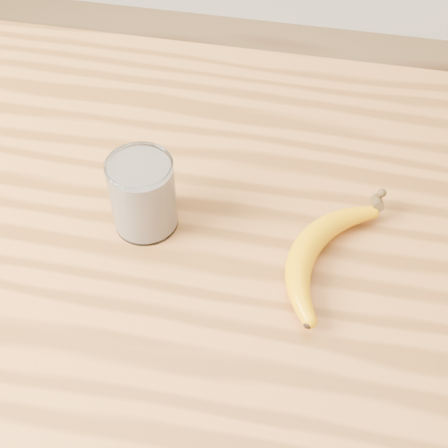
# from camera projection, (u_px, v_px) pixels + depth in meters

# --- Properties ---
(table) EXTENTS (1.20, 0.80, 0.90)m
(table) POSITION_uv_depth(u_px,v_px,m) (180.00, 255.00, 1.00)
(table) COLOR #AF6B30
(table) RESTS_ON ground
(smoothie_glass) EXTENTS (0.09, 0.09, 0.11)m
(smoothie_glass) POSITION_uv_depth(u_px,v_px,m) (143.00, 195.00, 0.83)
(smoothie_glass) COLOR white
(smoothie_glass) RESTS_ON table
(banana) EXTENTS (0.20, 0.32, 0.04)m
(banana) POSITION_uv_depth(u_px,v_px,m) (306.00, 247.00, 0.82)
(banana) COLOR #E19300
(banana) RESTS_ON table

